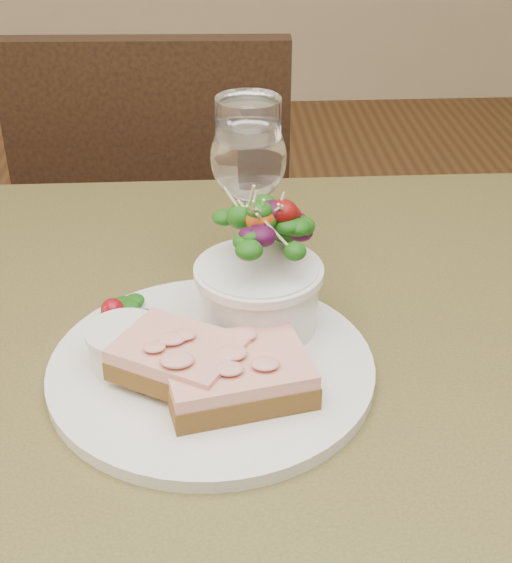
{
  "coord_description": "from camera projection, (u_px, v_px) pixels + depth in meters",
  "views": [
    {
      "loc": [
        -0.03,
        -0.56,
        1.17
      ],
      "look_at": [
        0.01,
        0.04,
        0.81
      ],
      "focal_mm": 50.0,
      "sensor_mm": 36.0,
      "label": 1
    }
  ],
  "objects": [
    {
      "name": "garnish",
      "position": [
        124.0,
        309.0,
        0.74
      ],
      "size": [
        0.05,
        0.04,
        0.02
      ],
      "color": "black",
      "rests_on": "dinner_plate"
    },
    {
      "name": "salad_bowl",
      "position": [
        259.0,
        268.0,
        0.7
      ],
      "size": [
        0.11,
        0.11,
        0.13
      ],
      "color": "white",
      "rests_on": "dinner_plate"
    },
    {
      "name": "wine_glass",
      "position": [
        248.0,
        163.0,
        0.77
      ],
      "size": [
        0.08,
        0.08,
        0.18
      ],
      "color": "white",
      "rests_on": "cafe_table"
    },
    {
      "name": "sandwich_front",
      "position": [
        236.0,
        374.0,
        0.64
      ],
      "size": [
        0.13,
        0.11,
        0.03
      ],
      "rotation": [
        0.0,
        0.0,
        0.22
      ],
      "color": "#4B2F14",
      "rests_on": "dinner_plate"
    },
    {
      "name": "dinner_plate",
      "position": [
        212.0,
        368.0,
        0.68
      ],
      "size": [
        0.28,
        0.28,
        0.01
      ],
      "primitive_type": "cylinder",
      "color": "white",
      "rests_on": "cafe_table"
    },
    {
      "name": "chair_far",
      "position": [
        173.0,
        327.0,
        1.55
      ],
      "size": [
        0.43,
        0.43,
        0.9
      ],
      "rotation": [
        0.0,
        0.0,
        3.11
      ],
      "color": "black",
      "rests_on": "ground"
    },
    {
      "name": "sandwich_back",
      "position": [
        179.0,
        358.0,
        0.65
      ],
      "size": [
        0.12,
        0.11,
        0.03
      ],
      "rotation": [
        0.0,
        0.0,
        -0.52
      ],
      "color": "#4B2F14",
      "rests_on": "dinner_plate"
    },
    {
      "name": "ramekin",
      "position": [
        126.0,
        344.0,
        0.67
      ],
      "size": [
        0.06,
        0.06,
        0.04
      ],
      "color": "silver",
      "rests_on": "dinner_plate"
    },
    {
      "name": "cafe_table",
      "position": [
        252.0,
        444.0,
        0.75
      ],
      "size": [
        0.8,
        0.8,
        0.75
      ],
      "color": "#423A1C",
      "rests_on": "ground"
    }
  ]
}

